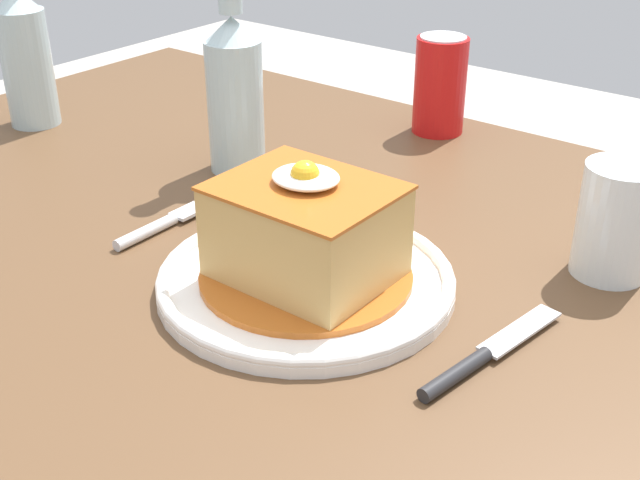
{
  "coord_description": "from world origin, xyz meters",
  "views": [
    {
      "loc": [
        0.41,
        -0.52,
        1.13
      ],
      "look_at": [
        0.01,
        -0.02,
        0.79
      ],
      "focal_mm": 46.49,
      "sensor_mm": 36.0,
      "label": 1
    }
  ],
  "objects_px": {
    "soda_can": "(440,85)",
    "beer_bottle_clear_far": "(25,50)",
    "fork": "(162,224)",
    "main_plate": "(306,279)",
    "drinking_glass": "(614,228)",
    "beer_bottle_clear": "(234,86)",
    "knife": "(475,361)"
  },
  "relations": [
    {
      "from": "drinking_glass",
      "to": "soda_can",
      "type": "bearing_deg",
      "value": 144.79
    },
    {
      "from": "drinking_glass",
      "to": "beer_bottle_clear_far",
      "type": "bearing_deg",
      "value": -173.51
    },
    {
      "from": "main_plate",
      "to": "fork",
      "type": "distance_m",
      "value": 0.19
    },
    {
      "from": "main_plate",
      "to": "fork",
      "type": "relative_size",
      "value": 1.86
    },
    {
      "from": "fork",
      "to": "main_plate",
      "type": "bearing_deg",
      "value": 0.42
    },
    {
      "from": "main_plate",
      "to": "fork",
      "type": "height_order",
      "value": "main_plate"
    },
    {
      "from": "soda_can",
      "to": "main_plate",
      "type": "bearing_deg",
      "value": -74.72
    },
    {
      "from": "knife",
      "to": "fork",
      "type": "bearing_deg",
      "value": 178.45
    },
    {
      "from": "soda_can",
      "to": "drinking_glass",
      "type": "height_order",
      "value": "soda_can"
    },
    {
      "from": "main_plate",
      "to": "knife",
      "type": "bearing_deg",
      "value": -3.63
    },
    {
      "from": "main_plate",
      "to": "drinking_glass",
      "type": "relative_size",
      "value": 2.5
    },
    {
      "from": "beer_bottle_clear",
      "to": "drinking_glass",
      "type": "bearing_deg",
      "value": 4.03
    },
    {
      "from": "fork",
      "to": "beer_bottle_clear_far",
      "type": "relative_size",
      "value": 0.53
    },
    {
      "from": "main_plate",
      "to": "beer_bottle_clear",
      "type": "distance_m",
      "value": 0.3
    },
    {
      "from": "beer_bottle_clear",
      "to": "beer_bottle_clear_far",
      "type": "bearing_deg",
      "value": -170.21
    },
    {
      "from": "main_plate",
      "to": "beer_bottle_clear",
      "type": "bearing_deg",
      "value": 145.19
    },
    {
      "from": "beer_bottle_clear_far",
      "to": "drinking_glass",
      "type": "bearing_deg",
      "value": 6.49
    },
    {
      "from": "beer_bottle_clear_far",
      "to": "fork",
      "type": "bearing_deg",
      "value": -16.56
    },
    {
      "from": "soda_can",
      "to": "beer_bottle_clear_far",
      "type": "relative_size",
      "value": 0.47
    },
    {
      "from": "knife",
      "to": "beer_bottle_clear_far",
      "type": "bearing_deg",
      "value": 170.74
    },
    {
      "from": "soda_can",
      "to": "drinking_glass",
      "type": "relative_size",
      "value": 1.18
    },
    {
      "from": "soda_can",
      "to": "beer_bottle_clear_far",
      "type": "height_order",
      "value": "beer_bottle_clear_far"
    },
    {
      "from": "soda_can",
      "to": "beer_bottle_clear",
      "type": "height_order",
      "value": "beer_bottle_clear"
    },
    {
      "from": "beer_bottle_clear",
      "to": "soda_can",
      "type": "bearing_deg",
      "value": 64.45
    },
    {
      "from": "beer_bottle_clear",
      "to": "drinking_glass",
      "type": "distance_m",
      "value": 0.44
    },
    {
      "from": "soda_can",
      "to": "beer_bottle_clear_far",
      "type": "bearing_deg",
      "value": -145.04
    },
    {
      "from": "fork",
      "to": "knife",
      "type": "relative_size",
      "value": 0.85
    },
    {
      "from": "main_plate",
      "to": "soda_can",
      "type": "height_order",
      "value": "soda_can"
    },
    {
      "from": "drinking_glass",
      "to": "main_plate",
      "type": "bearing_deg",
      "value": -136.08
    },
    {
      "from": "soda_can",
      "to": "beer_bottle_clear",
      "type": "bearing_deg",
      "value": -115.55
    },
    {
      "from": "soda_can",
      "to": "beer_bottle_clear_far",
      "type": "xyz_separation_m",
      "value": [
        -0.44,
        -0.3,
        0.04
      ]
    },
    {
      "from": "beer_bottle_clear",
      "to": "drinking_glass",
      "type": "height_order",
      "value": "beer_bottle_clear"
    }
  ]
}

